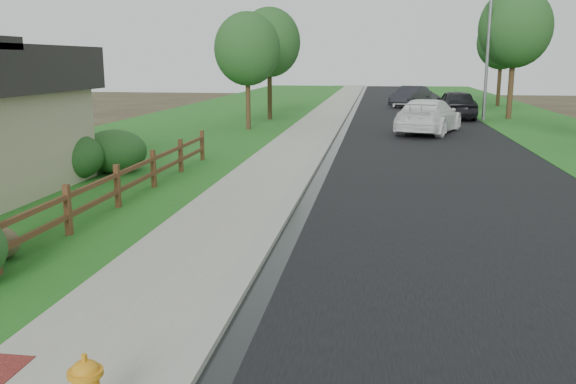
% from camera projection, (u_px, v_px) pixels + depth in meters
% --- Properties ---
extents(ground, '(120.00, 120.00, 0.00)m').
position_uv_depth(ground, '(143.00, 382.00, 6.80)').
color(ground, '#382A1F').
extents(road, '(8.00, 90.00, 0.02)m').
position_uv_depth(road, '(410.00, 115.00, 39.99)').
color(road, black).
rests_on(road, ground).
extents(curb, '(0.40, 90.00, 0.12)m').
position_uv_depth(curb, '(346.00, 113.00, 40.58)').
color(curb, gray).
rests_on(curb, ground).
extents(wet_gutter, '(0.50, 90.00, 0.00)m').
position_uv_depth(wet_gutter, '(351.00, 114.00, 40.54)').
color(wet_gutter, black).
rests_on(wet_gutter, road).
extents(sidewalk, '(2.20, 90.00, 0.10)m').
position_uv_depth(sidewalk, '(326.00, 113.00, 40.76)').
color(sidewalk, gray).
rests_on(sidewalk, ground).
extents(grass_strip, '(1.60, 90.00, 0.06)m').
position_uv_depth(grass_strip, '(298.00, 113.00, 41.04)').
color(grass_strip, '#19591C').
rests_on(grass_strip, ground).
extents(lawn_near, '(9.00, 90.00, 0.04)m').
position_uv_depth(lawn_near, '(223.00, 112.00, 41.78)').
color(lawn_near, '#19591C').
rests_on(lawn_near, ground).
extents(verge_far, '(6.00, 90.00, 0.04)m').
position_uv_depth(verge_far, '(519.00, 116.00, 39.01)').
color(verge_far, '#19591C').
rests_on(verge_far, ground).
extents(ranch_fence, '(0.12, 16.92, 1.10)m').
position_uv_depth(ranch_fence, '(95.00, 195.00, 13.37)').
color(ranch_fence, '#483318').
rests_on(ranch_fence, ground).
extents(white_suv, '(3.98, 6.17, 1.66)m').
position_uv_depth(white_suv, '(429.00, 116.00, 29.68)').
color(white_suv, white).
rests_on(white_suv, road).
extents(dark_car_mid, '(2.28, 5.24, 1.76)m').
position_uv_depth(dark_car_mid, '(456.00, 104.00, 37.13)').
color(dark_car_mid, black).
rests_on(dark_car_mid, road).
extents(dark_car_far, '(3.49, 5.03, 1.57)m').
position_uv_depth(dark_car_far, '(411.00, 96.00, 46.57)').
color(dark_car_far, black).
rests_on(dark_car_far, road).
extents(streetlight, '(2.14, 0.43, 9.27)m').
position_uv_depth(streetlight, '(486.00, 29.00, 34.89)').
color(streetlight, slate).
rests_on(streetlight, ground).
extents(shrub_c, '(2.59, 2.59, 1.43)m').
position_uv_depth(shrub_c, '(70.00, 157.00, 18.07)').
color(shrub_c, '#194721').
rests_on(shrub_c, ground).
extents(shrub_d, '(2.13, 2.13, 1.39)m').
position_uv_depth(shrub_d, '(114.00, 151.00, 19.26)').
color(shrub_d, '#194721').
rests_on(shrub_d, ground).
extents(tree_near_left, '(3.33, 3.33, 5.91)m').
position_uv_depth(tree_near_left, '(247.00, 49.00, 30.54)').
color(tree_near_left, '#382A17').
rests_on(tree_near_left, ground).
extents(tree_mid_left, '(3.67, 3.67, 6.56)m').
position_uv_depth(tree_mid_left, '(269.00, 43.00, 35.65)').
color(tree_mid_left, '#382A17').
rests_on(tree_mid_left, ground).
extents(tree_mid_right, '(4.26, 4.26, 7.73)m').
position_uv_depth(tree_mid_right, '(515.00, 28.00, 35.87)').
color(tree_mid_right, '#382A17').
rests_on(tree_mid_right, ground).
extents(tree_far_right, '(3.76, 3.76, 6.94)m').
position_uv_depth(tree_far_right, '(502.00, 42.00, 46.39)').
color(tree_far_right, '#382A17').
rests_on(tree_far_right, ground).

